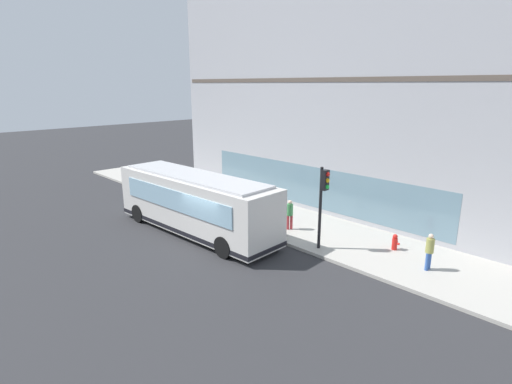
{
  "coord_description": "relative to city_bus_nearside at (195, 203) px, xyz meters",
  "views": [
    {
      "loc": [
        -10.76,
        -14.2,
        7.43
      ],
      "look_at": [
        3.0,
        0.1,
        2.09
      ],
      "focal_mm": 28.13,
      "sensor_mm": 36.0,
      "label": 1
    }
  ],
  "objects": [
    {
      "name": "city_bus_nearside",
      "position": [
        0.0,
        0.0,
        0.0
      ],
      "size": [
        3.05,
        10.16,
        3.07
      ],
      "color": "silver",
      "rests_on": "ground"
    },
    {
      "name": "sidewalk_curb",
      "position": [
        4.46,
        -2.08,
        -1.48
      ],
      "size": [
        4.86,
        40.0,
        0.15
      ],
      "primitive_type": "cube",
      "color": "#B2ADA3",
      "rests_on": "ground"
    },
    {
      "name": "traffic_light_near_corner",
      "position": [
        2.64,
        -6.05,
        1.24
      ],
      "size": [
        0.32,
        0.49,
        3.79
      ],
      "color": "black",
      "rests_on": "sidewalk_curb"
    },
    {
      "name": "pedestrian_walking_along_curb",
      "position": [
        4.03,
        -10.37,
        -0.53
      ],
      "size": [
        0.32,
        0.32,
        1.54
      ],
      "color": "#3359A5",
      "rests_on": "sidewalk_curb"
    },
    {
      "name": "pedestrian_near_hydrant",
      "position": [
        3.54,
        -3.35,
        -0.51
      ],
      "size": [
        0.32,
        0.32,
        1.56
      ],
      "color": "#B23338",
      "rests_on": "sidewalk_curb"
    },
    {
      "name": "ground",
      "position": [
        -0.58,
        -2.08,
        -1.55
      ],
      "size": [
        120.0,
        120.0,
        0.0
      ],
      "primitive_type": "plane",
      "color": "#2D2D30"
    },
    {
      "name": "pedestrian_by_light_pole",
      "position": [
        2.63,
        4.74,
        -0.39
      ],
      "size": [
        0.32,
        0.32,
        1.76
      ],
      "color": "silver",
      "rests_on": "sidewalk_curb"
    },
    {
      "name": "fire_hydrant",
      "position": [
        4.97,
        -8.44,
        -1.04
      ],
      "size": [
        0.35,
        0.35,
        0.74
      ],
      "color": "red",
      "rests_on": "sidewalk_curb"
    },
    {
      "name": "building_corner",
      "position": [
        11.84,
        -2.08,
        5.41
      ],
      "size": [
        9.96,
        23.77,
        13.95
      ],
      "color": "#A8A8AD",
      "rests_on": "ground"
    }
  ]
}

